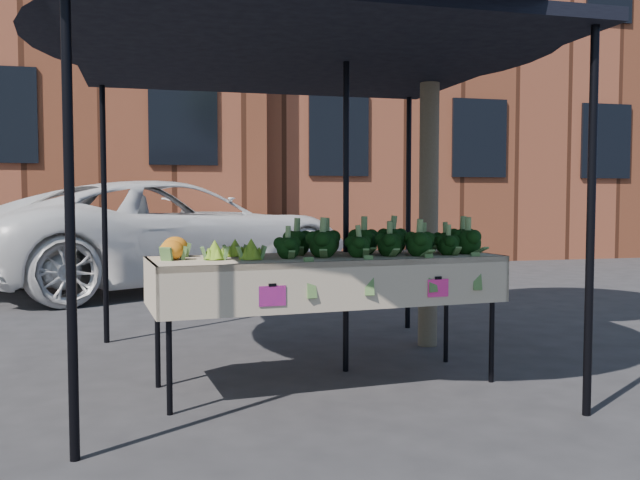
{
  "coord_description": "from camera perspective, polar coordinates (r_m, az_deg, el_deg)",
  "views": [
    {
      "loc": [
        -1.17,
        -4.47,
        1.29
      ],
      "look_at": [
        0.04,
        0.29,
        1.0
      ],
      "focal_mm": 38.59,
      "sensor_mm": 36.0,
      "label": 1
    }
  ],
  "objects": [
    {
      "name": "ground",
      "position": [
        4.8,
        0.37,
        -12.22
      ],
      "size": [
        90.0,
        90.0,
        0.0
      ],
      "primitive_type": "plane",
      "color": "#28282A"
    },
    {
      "name": "table",
      "position": [
        4.8,
        0.59,
        -6.71
      ],
      "size": [
        2.46,
        1.01,
        0.9
      ],
      "color": "#C6B08E",
      "rests_on": "ground"
    },
    {
      "name": "canopy",
      "position": [
        5.1,
        -1.87,
        4.27
      ],
      "size": [
        3.16,
        3.16,
        2.74
      ],
      "primitive_type": null,
      "color": "black",
      "rests_on": "ground"
    },
    {
      "name": "broccoli_heap",
      "position": [
        4.87,
        4.96,
        0.13
      ],
      "size": [
        1.58,
        0.55,
        0.23
      ],
      "primitive_type": "ellipsoid",
      "color": "black",
      "rests_on": "table"
    },
    {
      "name": "romanesco_cluster",
      "position": [
        4.59,
        -7.4,
        -0.41
      ],
      "size": [
        0.41,
        0.45,
        0.18
      ],
      "primitive_type": "ellipsoid",
      "color": "#76AB24",
      "rests_on": "table"
    },
    {
      "name": "cauliflower_pair",
      "position": [
        4.65,
        -12.05,
        -0.53
      ],
      "size": [
        0.21,
        0.41,
        0.16
      ],
      "primitive_type": "ellipsoid",
      "color": "orange",
      "rests_on": "table"
    },
    {
      "name": "vehicle",
      "position": [
        10.56,
        -12.42,
        11.57
      ],
      "size": [
        2.5,
        3.01,
        5.62
      ],
      "primitive_type": "imported",
      "rotation": [
        0.0,
        0.0,
        2.0
      ],
      "color": "white",
      "rests_on": "ground"
    },
    {
      "name": "street_tree",
      "position": [
        6.2,
        9.1,
        13.98
      ],
      "size": [
        2.47,
        2.47,
        4.87
      ],
      "primitive_type": null,
      "color": "#1E4C14",
      "rests_on": "ground"
    },
    {
      "name": "building_right",
      "position": [
        19.07,
        11.56,
        12.23
      ],
      "size": [
        12.0,
        8.0,
        8.5
      ],
      "primitive_type": "cube",
      "color": "brown",
      "rests_on": "ground"
    }
  ]
}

